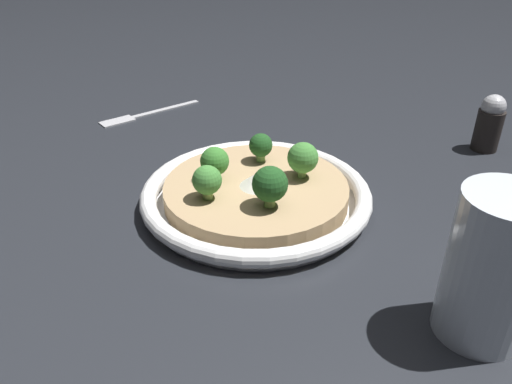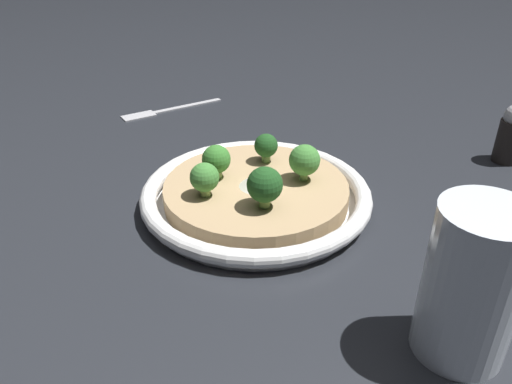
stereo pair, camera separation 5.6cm
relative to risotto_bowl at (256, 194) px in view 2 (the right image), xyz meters
name	(u,v)px [view 2 (the right image)]	position (x,y,z in m)	size (l,w,h in m)	color
ground_plane	(256,204)	(0.00, 0.00, -0.01)	(6.00, 6.00, 0.00)	#23262B
risotto_bowl	(256,194)	(0.00, 0.00, 0.00)	(0.27, 0.27, 0.03)	white
cheese_sprinkle	(256,180)	(0.00, -0.01, 0.02)	(0.04, 0.04, 0.02)	white
broccoli_front	(264,185)	(0.00, -0.05, 0.04)	(0.04, 0.04, 0.05)	#759E4C
broccoli_back	(266,146)	(0.02, 0.05, 0.03)	(0.03, 0.03, 0.04)	#668E47
broccoli_right	(304,160)	(0.06, 0.00, 0.04)	(0.04, 0.04, 0.04)	#759E4C
broccoli_front_left	(205,178)	(-0.06, -0.02, 0.04)	(0.03, 0.03, 0.04)	#84A856
broccoli_left	(216,160)	(-0.04, 0.02, 0.04)	(0.03, 0.03, 0.04)	#84A856
drinking_glass	(472,285)	(0.12, -0.24, 0.05)	(0.07, 0.07, 0.13)	silver
fork_utensil	(162,110)	(-0.10, 0.33, -0.01)	(0.17, 0.08, 0.00)	#B7B7BC
pepper_shaker	(512,134)	(0.36, 0.05, 0.03)	(0.04, 0.04, 0.08)	black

